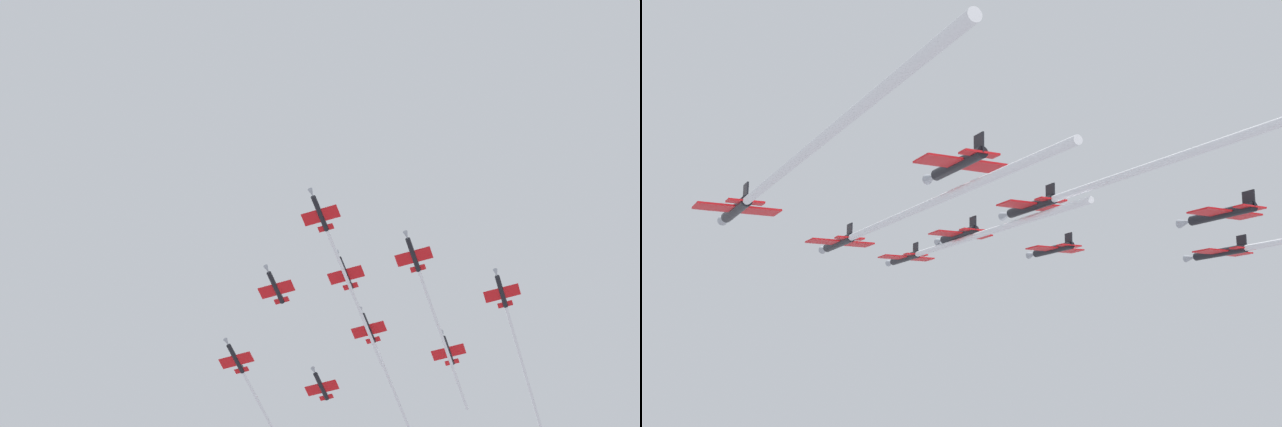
{
  "view_description": "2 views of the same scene",
  "coord_description": "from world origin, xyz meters",
  "views": [
    {
      "loc": [
        -72.6,
        75.29,
        3.85
      ],
      "look_at": [
        6.65,
        13.51,
        153.75
      ],
      "focal_mm": 50.12,
      "sensor_mm": 36.0,
      "label": 1
    },
    {
      "loc": [
        25.53,
        -98.29,
        137.37
      ],
      "look_at": [
        16.17,
        0.05,
        157.39
      ],
      "focal_mm": 44.61,
      "sensor_mm": 36.0,
      "label": 2
    }
  ],
  "objects": [
    {
      "name": "jet_port_inner",
      "position": [
        10.59,
        -20.26,
        152.57
      ],
      "size": [
        30.23,
        45.43,
        2.23
      ],
      "rotation": [
        0.0,
        0.0,
        0.58
      ],
      "color": "black"
    },
    {
      "name": "jet_starboard_outer",
      "position": [
        5.82,
        -40.76,
        152.32
      ],
      "size": [
        29.33,
        44.06,
        2.23
      ],
      "rotation": [
        0.0,
        0.0,
        0.58
      ],
      "color": "black"
    },
    {
      "name": "jet_starboard_trail",
      "position": [
        18.87,
        -32.88,
        154.96
      ],
      "size": [
        8.06,
        9.98,
        2.23
      ],
      "rotation": [
        0.0,
        0.0,
        0.58
      ],
      "color": "black"
    },
    {
      "name": "jet_starboard_inner",
      "position": [
        27.63,
        9.32,
        154.01
      ],
      "size": [
        8.06,
        9.98,
        2.23
      ],
      "rotation": [
        0.0,
        0.0,
        0.58
      ],
      "color": "black"
    },
    {
      "name": "jet_tail_end",
      "position": [
        44.35,
        -16.16,
        153.49
      ],
      "size": [
        8.06,
        9.98,
        2.23
      ],
      "rotation": [
        0.0,
        0.0,
        0.58
      ],
      "color": "black"
    },
    {
      "name": "jet_port_outer",
      "position": [
        15.72,
        -0.31,
        154.55
      ],
      "size": [
        8.06,
        9.98,
        2.23
      ],
      "rotation": [
        0.0,
        0.0,
        0.58
      ],
      "color": "black"
    },
    {
      "name": "jet_lead",
      "position": [
        14.11,
        2.15,
        153.75
      ],
      "size": [
        28.25,
        42.42,
        2.23
      ],
      "rotation": [
        0.0,
        0.0,
        0.58
      ],
      "color": "black"
    },
    {
      "name": "jet_port_trail",
      "position": [
        31.52,
        -24.38,
        155.04
      ],
      "size": [
        25.97,
        38.94,
        2.23
      ],
      "rotation": [
        0.0,
        0.0,
        0.58
      ],
      "color": "black"
    }
  ]
}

